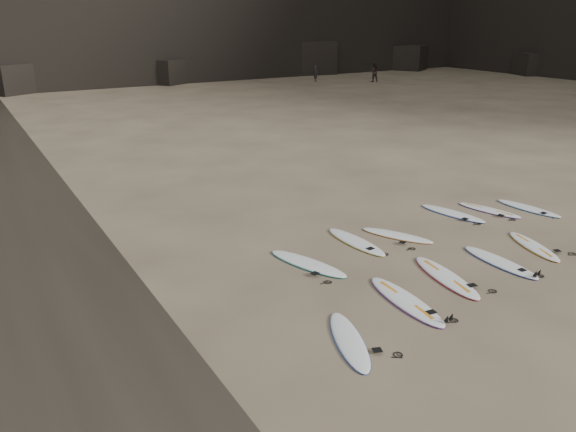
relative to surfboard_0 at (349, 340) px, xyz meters
name	(u,v)px	position (x,y,z in m)	size (l,w,h in m)	color
ground	(450,276)	(4.14, 1.17, -0.04)	(240.00, 240.00, 0.00)	#897559
surfboard_0	(349,340)	(0.00, 0.00, 0.00)	(0.57, 2.36, 0.09)	white
surfboard_1	(406,300)	(2.19, 0.70, 0.01)	(0.66, 2.74, 0.10)	white
surfboard_2	(446,277)	(3.96, 1.13, 0.01)	(0.64, 2.68, 0.10)	white
surfboard_3	(500,262)	(5.92, 1.05, 0.00)	(0.60, 2.50, 0.09)	white
surfboard_4	(534,246)	(7.69, 1.30, 0.00)	(0.55, 2.31, 0.08)	white
surfboard_5	(308,263)	(1.33, 3.67, 0.00)	(0.63, 2.61, 0.09)	white
surfboard_6	(356,241)	(3.41, 4.25, 0.00)	(0.61, 2.54, 0.09)	white
surfboard_7	(397,235)	(4.81, 4.00, 0.00)	(0.55, 2.30, 0.08)	white
surfboard_8	(453,213)	(7.80, 4.58, 0.00)	(0.59, 2.46, 0.09)	white
surfboard_9	(489,210)	(9.14, 4.17, 0.00)	(0.55, 2.30, 0.08)	white
surfboard_10	(528,208)	(10.48, 3.61, 0.00)	(0.57, 2.40, 0.09)	white
person_a	(316,74)	(25.69, 40.10, 0.75)	(0.58, 0.38, 1.59)	#232328
person_b	(374,72)	(30.55, 36.99, 0.92)	(0.93, 0.73, 1.92)	black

